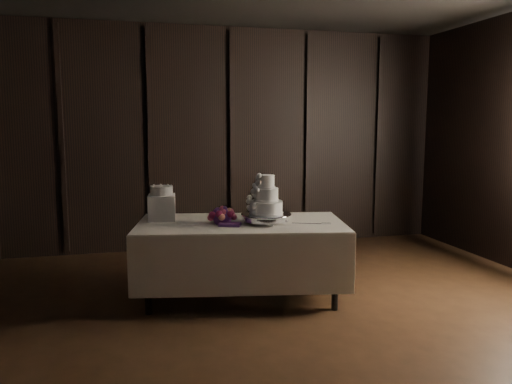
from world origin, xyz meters
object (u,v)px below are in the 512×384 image
at_px(cake_stand, 266,218).
at_px(small_cake, 161,190).
at_px(display_table, 241,257).
at_px(box_pedestal, 162,207).
at_px(bouquet, 222,217).
at_px(wedding_cake, 264,199).

xyz_separation_m(cake_stand, small_cake, (-0.96, 0.40, 0.25)).
relative_size(display_table, cake_stand, 4.44).
bearing_deg(box_pedestal, display_table, -22.50).
xyz_separation_m(bouquet, box_pedestal, (-0.54, 0.34, 0.06)).
height_order(bouquet, box_pedestal, box_pedestal).
distance_m(display_table, bouquet, 0.46).
bearing_deg(bouquet, small_cake, 148.09).
xyz_separation_m(bouquet, small_cake, (-0.54, 0.34, 0.22)).
relative_size(wedding_cake, small_cake, 1.70).
relative_size(display_table, small_cake, 9.74).
distance_m(wedding_cake, bouquet, 0.43).
bearing_deg(wedding_cake, display_table, 134.72).
bearing_deg(display_table, wedding_cake, -19.84).
bearing_deg(wedding_cake, bouquet, 153.33).
bearing_deg(box_pedestal, cake_stand, -22.88).
bearing_deg(display_table, small_cake, 168.12).
relative_size(display_table, wedding_cake, 5.74).
bearing_deg(wedding_cake, box_pedestal, 140.90).
xyz_separation_m(display_table, cake_stand, (0.23, -0.10, 0.39)).
bearing_deg(display_table, box_pedestal, 168.12).
xyz_separation_m(wedding_cake, bouquet, (-0.39, 0.08, -0.17)).
bearing_deg(wedding_cake, cake_stand, 14.93).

